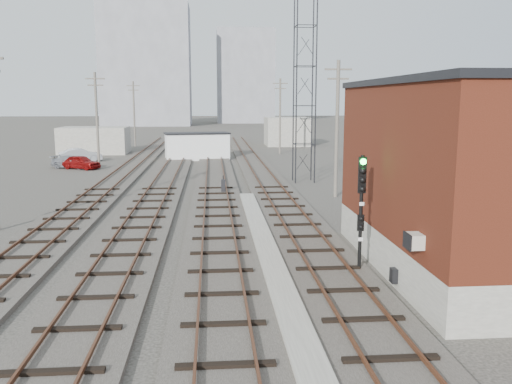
{
  "coord_description": "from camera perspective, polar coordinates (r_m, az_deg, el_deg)",
  "views": [
    {
      "loc": [
        -1.76,
        -7.35,
        6.43
      ],
      "look_at": [
        0.27,
        17.44,
        2.2
      ],
      "focal_mm": 38.0,
      "sensor_mm": 36.0,
      "label": 1
    }
  ],
  "objects": [
    {
      "name": "site_trailer",
      "position": [
        59.64,
        -6.22,
        4.84
      ],
      "size": [
        7.37,
        4.07,
        2.94
      ],
      "rotation": [
        0.0,
        0.0,
        0.15
      ],
      "color": "white",
      "rests_on": "ground"
    },
    {
      "name": "track_right",
      "position": [
        46.97,
        0.57,
        1.91
      ],
      "size": [
        3.2,
        90.0,
        0.39
      ],
      "color": "#332D28",
      "rests_on": "ground"
    },
    {
      "name": "track_mid_right",
      "position": [
        46.78,
        -4.32,
        1.85
      ],
      "size": [
        3.2,
        90.0,
        0.39
      ],
      "color": "#332D28",
      "rests_on": "ground"
    },
    {
      "name": "shed_left",
      "position": [
        69.01,
        -16.65,
        5.23
      ],
      "size": [
        8.0,
        5.0,
        3.2
      ],
      "primitive_type": "cube",
      "color": "gray",
      "rests_on": "ground"
    },
    {
      "name": "track_left",
      "position": [
        47.42,
        -14.04,
        1.7
      ],
      "size": [
        3.2,
        90.0,
        0.39
      ],
      "color": "#332D28",
      "rests_on": "ground"
    },
    {
      "name": "signal_mast",
      "position": [
        20.27,
        11.03,
        -1.21
      ],
      "size": [
        0.4,
        0.42,
        4.46
      ],
      "color": "gray",
      "rests_on": "ground"
    },
    {
      "name": "track_mid_left",
      "position": [
        46.93,
        -9.21,
        1.78
      ],
      "size": [
        3.2,
        90.0,
        0.39
      ],
      "color": "#332D28",
      "rests_on": "ground"
    },
    {
      "name": "ground",
      "position": [
        67.68,
        -3.18,
        4.18
      ],
      "size": [
        320.0,
        320.0,
        0.0
      ],
      "primitive_type": "plane",
      "color": "#282621",
      "rests_on": "ground"
    },
    {
      "name": "car_red",
      "position": [
        53.71,
        -17.96,
        3.01
      ],
      "size": [
        4.13,
        3.21,
        1.31
      ],
      "primitive_type": "imported",
      "rotation": [
        0.0,
        0.0,
        1.07
      ],
      "color": "maroon",
      "rests_on": "ground"
    },
    {
      "name": "lattice_tower",
      "position": [
        42.98,
        5.14,
        11.04
      ],
      "size": [
        1.6,
        1.6,
        15.0
      ],
      "color": "black",
      "rests_on": "ground"
    },
    {
      "name": "apartment_right",
      "position": [
        157.79,
        -1.16,
        12.03
      ],
      "size": [
        16.0,
        12.0,
        26.0
      ],
      "primitive_type": "cube",
      "color": "gray",
      "rests_on": "ground"
    },
    {
      "name": "platform_curb",
      "position": [
        22.38,
        1.31,
        -6.71
      ],
      "size": [
        0.9,
        28.0,
        0.26
      ],
      "primitive_type": "cube",
      "color": "gray",
      "rests_on": "ground"
    },
    {
      "name": "utility_pole_right_a",
      "position": [
        36.34,
        8.52,
        6.97
      ],
      "size": [
        1.8,
        0.24,
        9.0
      ],
      "color": "#595147",
      "rests_on": "ground"
    },
    {
      "name": "brick_building",
      "position": [
        21.63,
        20.71,
        1.59
      ],
      "size": [
        6.54,
        12.2,
        7.22
      ],
      "color": "gray",
      "rests_on": "ground"
    },
    {
      "name": "shed_right",
      "position": [
        78.22,
        3.25,
        6.39
      ],
      "size": [
        6.0,
        6.0,
        4.0
      ],
      "primitive_type": "cube",
      "color": "gray",
      "rests_on": "ground"
    },
    {
      "name": "car_grey",
      "position": [
        54.59,
        -18.79,
        3.0
      ],
      "size": [
        4.41,
        3.09,
        1.19
      ],
      "primitive_type": "imported",
      "rotation": [
        0.0,
        0.0,
        1.18
      ],
      "color": "gray",
      "rests_on": "ground"
    },
    {
      "name": "apartment_left",
      "position": [
        143.53,
        -11.46,
        12.88
      ],
      "size": [
        22.0,
        14.0,
        30.0
      ],
      "primitive_type": "cube",
      "color": "gray",
      "rests_on": "ground"
    },
    {
      "name": "utility_pole_left_c",
      "position": [
        78.11,
        -12.72,
        8.22
      ],
      "size": [
        1.8,
        0.24,
        9.0
      ],
      "color": "#595147",
      "rests_on": "ground"
    },
    {
      "name": "utility_pole_left_b",
      "position": [
        53.47,
        -16.41,
        7.51
      ],
      "size": [
        1.8,
        0.24,
        9.0
      ],
      "color": "#595147",
      "rests_on": "ground"
    },
    {
      "name": "utility_pole_right_b",
      "position": [
        65.89,
        2.55,
        8.22
      ],
      "size": [
        1.8,
        0.24,
        9.0
      ],
      "color": "#595147",
      "rests_on": "ground"
    },
    {
      "name": "car_silver",
      "position": [
        60.1,
        -18.0,
        3.72
      ],
      "size": [
        4.6,
        2.95,
        1.43
      ],
      "primitive_type": "imported",
      "rotation": [
        0.0,
        0.0,
        1.93
      ],
      "color": "#A9ACB1",
      "rests_on": "ground"
    },
    {
      "name": "switch_stand",
      "position": [
        37.37,
        -3.46,
        0.63
      ],
      "size": [
        0.3,
        0.3,
        1.23
      ],
      "rotation": [
        0.0,
        0.0,
        -0.08
      ],
      "color": "black",
      "rests_on": "ground"
    }
  ]
}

